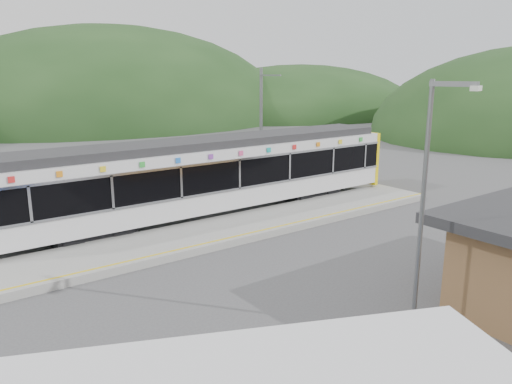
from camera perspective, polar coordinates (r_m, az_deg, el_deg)
ground at (r=18.43m, az=-0.68°, el=-8.00°), size 120.00×120.00×0.00m
hills at (r=26.02m, az=3.54°, el=-1.55°), size 146.00×149.00×26.00m
platform at (r=20.98m, az=-5.99°, el=-4.91°), size 26.00×3.20×0.30m
yellow_line at (r=19.88m, az=-4.08°, el=-5.46°), size 26.00×0.10×0.01m
train at (r=23.82m, az=-4.89°, el=2.11°), size 20.44×3.01×3.74m
catenary_mast_east at (r=28.36m, az=0.62°, el=7.24°), size 0.18×1.80×7.00m
lamp_post at (r=13.02m, az=19.09°, el=0.20°), size 0.42×1.19×6.61m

